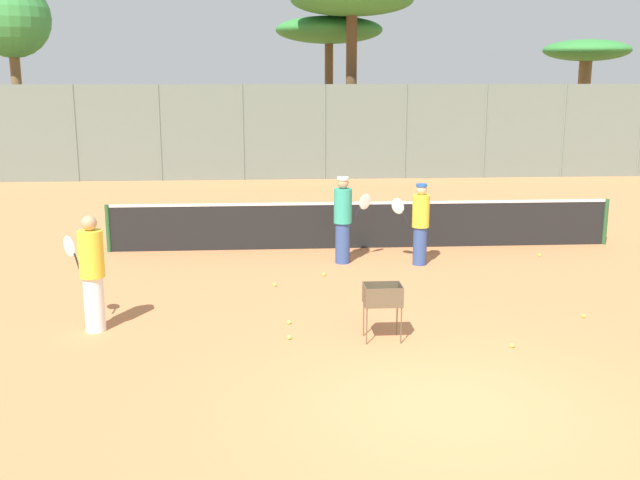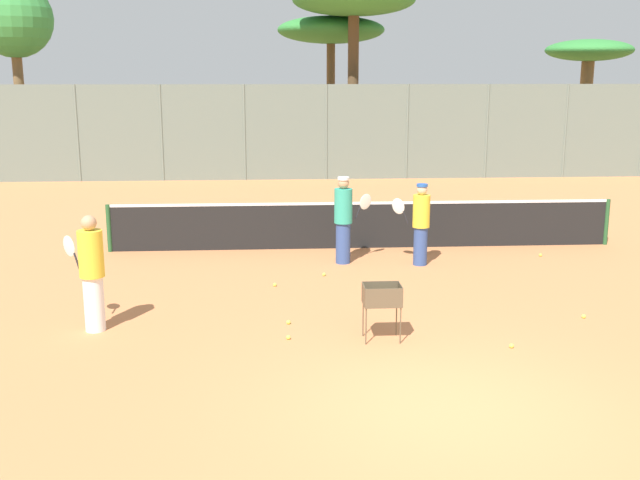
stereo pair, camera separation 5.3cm
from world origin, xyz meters
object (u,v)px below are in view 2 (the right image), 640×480
(tennis_net, at_px, (363,224))
(player_yellow_shirt, at_px, (421,223))
(player_red_cap, at_px, (92,272))
(player_white_outfit, at_px, (344,219))
(ball_cart, at_px, (382,299))

(tennis_net, bearing_deg, player_yellow_shirt, -58.02)
(player_red_cap, relative_size, player_yellow_shirt, 1.07)
(tennis_net, distance_m, player_yellow_shirt, 1.92)
(player_white_outfit, relative_size, ball_cart, 2.13)
(player_red_cap, xyz_separation_m, player_yellow_shirt, (5.83, 3.72, -0.05))
(player_white_outfit, relative_size, player_red_cap, 1.00)
(player_red_cap, relative_size, ball_cart, 2.13)
(tennis_net, bearing_deg, player_white_outfit, -113.13)
(tennis_net, height_order, player_white_outfit, player_white_outfit)
(player_yellow_shirt, height_order, ball_cart, player_yellow_shirt)
(player_white_outfit, xyz_separation_m, player_red_cap, (-4.25, -3.97, -0.01))
(tennis_net, relative_size, player_yellow_shirt, 6.75)
(player_white_outfit, height_order, player_yellow_shirt, player_white_outfit)
(player_red_cap, bearing_deg, player_yellow_shirt, -106.50)
(player_white_outfit, height_order, player_red_cap, player_white_outfit)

